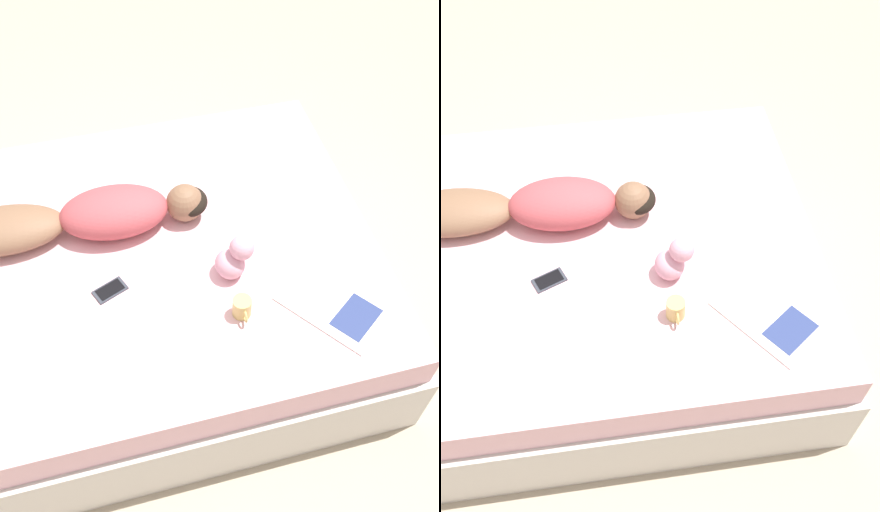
% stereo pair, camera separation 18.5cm
% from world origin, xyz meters
% --- Properties ---
extents(ground_plane, '(12.00, 12.00, 0.00)m').
position_xyz_m(ground_plane, '(0.00, 0.00, 0.00)').
color(ground_plane, '#B7A88E').
extents(bed, '(1.79, 2.16, 0.57)m').
position_xyz_m(bed, '(0.00, 0.00, 0.28)').
color(bed, beige).
rests_on(bed, ground_plane).
extents(person, '(0.35, 1.23, 0.19)m').
position_xyz_m(person, '(-0.18, -0.25, 0.66)').
color(person, brown).
rests_on(person, bed).
extents(open_magazine, '(0.53, 0.49, 0.01)m').
position_xyz_m(open_magazine, '(0.51, 0.73, 0.58)').
color(open_magazine, silver).
rests_on(open_magazine, bed).
extents(coffee_mug, '(0.11, 0.08, 0.09)m').
position_xyz_m(coffee_mug, '(0.45, 0.34, 0.62)').
color(coffee_mug, tan).
rests_on(coffee_mug, bed).
extents(cell_phone, '(0.13, 0.16, 0.01)m').
position_xyz_m(cell_phone, '(0.19, -0.18, 0.58)').
color(cell_phone, '#333842').
rests_on(cell_phone, bed).
extents(plush_toy, '(0.14, 0.17, 0.21)m').
position_xyz_m(plush_toy, '(0.23, 0.37, 0.67)').
color(plush_toy, '#DB9EB2').
rests_on(plush_toy, bed).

